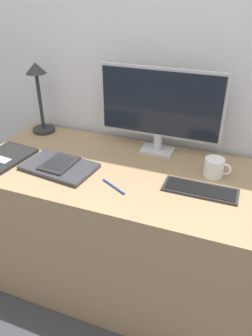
% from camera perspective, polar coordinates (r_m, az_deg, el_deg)
% --- Properties ---
extents(ground_plane, '(10.00, 10.00, 0.00)m').
position_cam_1_polar(ground_plane, '(1.94, -2.40, -22.50)').
color(ground_plane, '#38383D').
extents(wall_back, '(3.60, 0.05, 2.40)m').
position_cam_1_polar(wall_back, '(1.74, 4.55, 18.89)').
color(wall_back, silver).
rests_on(wall_back, ground_plane).
extents(desk, '(1.47, 0.67, 0.75)m').
position_cam_1_polar(desk, '(1.78, -0.29, -10.77)').
color(desk, '#997A56').
rests_on(desk, ground_plane).
extents(monitor, '(0.63, 0.11, 0.43)m').
position_cam_1_polar(monitor, '(1.64, 5.92, 10.54)').
color(monitor, '#B7B7BC').
rests_on(monitor, desk).
extents(keyboard, '(0.32, 0.12, 0.01)m').
position_cam_1_polar(keyboard, '(1.44, 12.83, -3.74)').
color(keyboard, '#282828').
rests_on(keyboard, desk).
extents(laptop, '(0.36, 0.25, 0.02)m').
position_cam_1_polar(laptop, '(1.60, -11.55, 0.20)').
color(laptop, '#232328').
rests_on(laptop, desk).
extents(ereader, '(0.15, 0.19, 0.01)m').
position_cam_1_polar(ereader, '(1.60, -11.57, 0.80)').
color(ereader, black).
rests_on(ereader, laptop).
extents(desk_lamp, '(0.13, 0.13, 0.40)m').
position_cam_1_polar(desk_lamp, '(1.94, -14.99, 12.95)').
color(desk_lamp, '#282828').
rests_on(desk_lamp, desk).
extents(notebook, '(0.24, 0.29, 0.02)m').
position_cam_1_polar(notebook, '(1.77, -20.27, 1.83)').
color(notebook, black).
rests_on(notebook, desk).
extents(coffee_mug, '(0.12, 0.09, 0.09)m').
position_cam_1_polar(coffee_mug, '(1.55, 15.14, 0.08)').
color(coffee_mug, white).
rests_on(coffee_mug, desk).
extents(pen, '(0.13, 0.08, 0.01)m').
position_cam_1_polar(pen, '(1.44, -2.18, -3.24)').
color(pen, navy).
rests_on(pen, desk).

